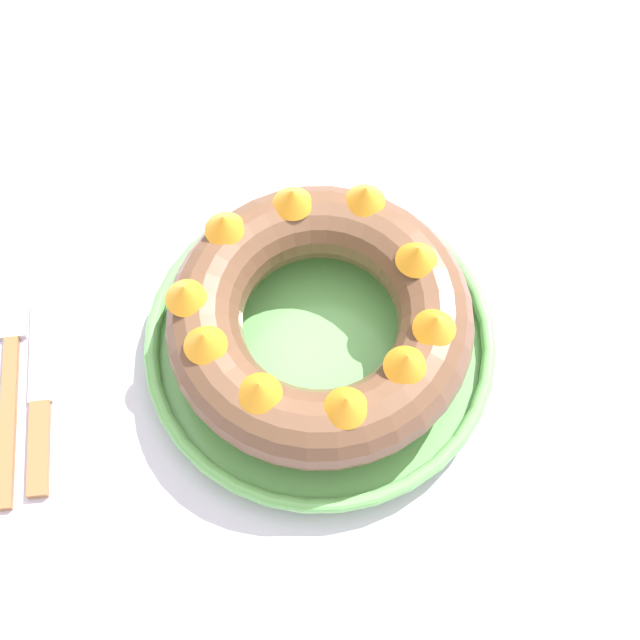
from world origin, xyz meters
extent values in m
plane|color=brown|center=(0.00, 0.00, 0.00)|extent=(8.00, 8.00, 0.00)
cube|color=silver|center=(0.00, 0.00, 0.74)|extent=(1.45, 1.00, 0.03)
cylinder|color=#6BB760|center=(-0.03, 0.01, 0.76)|extent=(0.28, 0.28, 0.01)
torus|color=#6BB760|center=(-0.03, 0.01, 0.77)|extent=(0.29, 0.29, 0.01)
torus|color=brown|center=(-0.03, 0.01, 0.81)|extent=(0.24, 0.24, 0.06)
cone|color=orange|center=(-0.12, -0.02, 0.85)|extent=(0.05, 0.05, 0.02)
cone|color=orange|center=(-0.08, -0.06, 0.85)|extent=(0.05, 0.05, 0.02)
cone|color=orange|center=(-0.02, -0.08, 0.85)|extent=(0.04, 0.04, 0.02)
cone|color=orange|center=(0.03, -0.05, 0.85)|extent=(0.05, 0.05, 0.02)
cone|color=orange|center=(0.05, -0.02, 0.85)|extent=(0.05, 0.05, 0.02)
cone|color=orange|center=(0.05, 0.04, 0.85)|extent=(0.04, 0.04, 0.02)
cone|color=orange|center=(0.02, 0.10, 0.85)|extent=(0.05, 0.05, 0.02)
cone|color=orange|center=(-0.04, 0.10, 0.85)|extent=(0.05, 0.05, 0.02)
cone|color=orange|center=(-0.10, 0.08, 0.85)|extent=(0.03, 0.03, 0.02)
cone|color=orange|center=(-0.13, 0.02, 0.85)|extent=(0.05, 0.05, 0.02)
cube|color=#936038|center=(-0.29, -0.03, 0.76)|extent=(0.01, 0.15, 0.01)
cube|color=silver|center=(-0.29, 0.07, 0.76)|extent=(0.02, 0.06, 0.01)
cube|color=#936038|center=(-0.26, -0.06, 0.76)|extent=(0.02, 0.08, 0.01)
cube|color=silver|center=(-0.26, 0.03, 0.76)|extent=(0.02, 0.10, 0.00)
camera|label=1|loc=(-0.06, -0.30, 1.44)|focal=50.00mm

